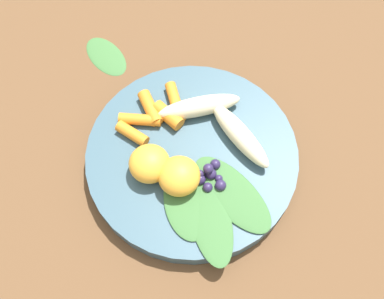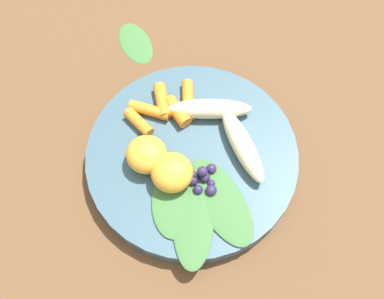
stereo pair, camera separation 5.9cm
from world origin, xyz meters
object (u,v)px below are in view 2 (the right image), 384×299
object	(u,v)px
banana_peeled_left	(210,109)
banana_peeled_right	(243,145)
kale_leaf_stray	(135,42)
bowl	(192,157)
orange_segment_near	(175,174)

from	to	relation	value
banana_peeled_left	banana_peeled_right	bearing A→B (deg)	127.36
banana_peeled_right	kale_leaf_stray	bearing A→B (deg)	15.25
banana_peeled_left	kale_leaf_stray	xyz separation A→B (m)	(-0.18, 0.06, -0.04)
banana_peeled_right	kale_leaf_stray	size ratio (longest dim) A/B	1.31
bowl	kale_leaf_stray	bearing A→B (deg)	147.80
banana_peeled_left	banana_peeled_right	distance (m)	0.07
kale_leaf_stray	banana_peeled_left	bearing A→B (deg)	-167.29
bowl	kale_leaf_stray	world-z (taller)	bowl
banana_peeled_right	kale_leaf_stray	distance (m)	0.26
banana_peeled_right	orange_segment_near	distance (m)	0.10
bowl	kale_leaf_stray	xyz separation A→B (m)	(-0.19, 0.12, -0.01)
orange_segment_near	kale_leaf_stray	bearing A→B (deg)	139.79
banana_peeled_right	orange_segment_near	xyz separation A→B (m)	(-0.05, -0.09, 0.01)
banana_peeled_left	orange_segment_near	bearing A→B (deg)	65.47
banana_peeled_left	kale_leaf_stray	size ratio (longest dim) A/B	1.31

